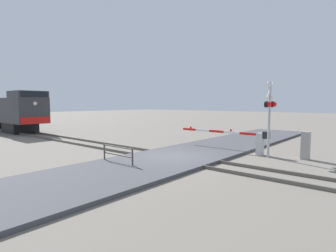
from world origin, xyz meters
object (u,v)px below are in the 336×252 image
at_px(locomotive, 5,111).
at_px(utility_cabinet, 306,146).
at_px(crossing_gate, 247,139).
at_px(guard_railing, 118,153).
at_px(crossing_signal, 270,111).

relative_size(locomotive, utility_cabinet, 10.82).
distance_m(locomotive, crossing_gate, 27.01).
bearing_deg(locomotive, crossing_gate, -81.22).
height_order(locomotive, utility_cabinet, locomotive).
height_order(crossing_gate, utility_cabinet, utility_cabinet).
xyz_separation_m(locomotive, crossing_gate, (4.12, -26.66, -1.26)).
bearing_deg(crossing_gate, guard_railing, 153.81).
xyz_separation_m(crossing_signal, crossing_gate, (0.36, 1.39, -1.73)).
xyz_separation_m(utility_cabinet, guard_railing, (-7.42, 6.55, -0.14)).
height_order(crossing_signal, utility_cabinet, crossing_signal).
height_order(locomotive, crossing_signal, crossing_signal).
xyz_separation_m(locomotive, utility_cabinet, (4.51, -29.75, -1.38)).
bearing_deg(crossing_gate, utility_cabinet, -82.86).
xyz_separation_m(crossing_gate, guard_railing, (-7.03, 3.46, -0.26)).
distance_m(crossing_gate, guard_railing, 7.84).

